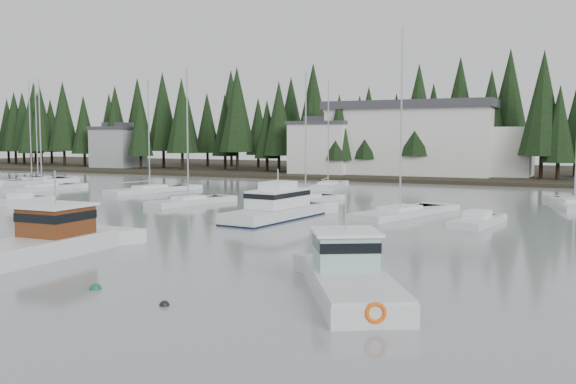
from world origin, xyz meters
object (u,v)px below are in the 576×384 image
Objects in this scene: house_west at (323,146)px; lobster_boat_brown at (33,246)px; sailboat_9 at (188,203)px; sailboat_7 at (400,215)px; runabout_0 at (20,202)px; sailboat_5 at (328,187)px; sailboat_0 at (574,206)px; harbor_inn at (425,139)px; house_far_west at (118,146)px; cabin_cruiser_center at (276,211)px; sailboat_2 at (306,202)px; runabout_1 at (477,223)px; lobster_boat_teal at (350,281)px; sailboat_4 at (38,182)px; sailboat_12 at (32,182)px; sailboat_10 at (150,192)px; sailboat_8 at (42,190)px.

lobster_boat_brown is (12.50, -68.29, -4.09)m from house_west.
lobster_boat_brown is at bearing -149.55° from sailboat_9.
sailboat_7 reaches higher than house_west.
sailboat_7 is (12.06, 24.97, -0.49)m from lobster_boat_brown.
sailboat_5 is at bearing -34.66° from runabout_0.
harbor_inn is at bearing 20.59° from sailboat_0.
cabin_cruiser_center is (58.82, -51.48, -3.75)m from house_far_west.
sailboat_5 is (-4.73, 17.14, -0.00)m from sailboat_2.
cabin_cruiser_center is 14.45m from runabout_1.
lobster_boat_teal is 0.68× the size of sailboat_0.
sailboat_4 is 0.84m from sailboat_12.
harbor_inn is 55.19m from sailboat_4.
sailboat_5 is at bearing -80.55° from sailboat_4.
sailboat_10 is 0.90× the size of sailboat_12.
sailboat_9 reaches higher than house_west.
house_far_west reaches higher than lobster_boat_brown.
sailboat_5 is at bearing -55.17° from sailboat_8.
house_far_west is at bearing 56.37° from sailboat_10.
sailboat_7 is 1.16× the size of sailboat_10.
sailboat_0 is 66.29m from sailboat_12.
sailboat_12 is (-59.47, 39.00, -0.47)m from lobster_boat_teal.
sailboat_10 reaches higher than runabout_0.
house_west is 42.22m from sailboat_12.
runabout_0 is (-14.31, -6.21, 0.05)m from sailboat_9.
sailboat_2 is at bearing 94.99° from sailboat_0.
sailboat_0 is (19.78, 18.73, -0.59)m from cabin_cruiser_center.
sailboat_9 is (-10.18, -46.75, -5.70)m from harbor_inn.
sailboat_2 is (13.92, -37.56, -4.58)m from house_west.
sailboat_2 reaches higher than runabout_0.
sailboat_10 is (-11.24, 8.87, -0.02)m from sailboat_9.
runabout_1 is (40.31, 3.51, 0.00)m from runabout_0.
harbor_inn is 4.64× the size of runabout_1.
sailboat_9 is at bearing 92.72° from runabout_1.
sailboat_8 is (-28.20, -17.60, 0.00)m from sailboat_5.
sailboat_8 is at bearing 90.65° from sailboat_9.
harbor_inn is at bearing 26.40° from runabout_1.
lobster_boat_teal is 0.57× the size of sailboat_7.
sailboat_12 reaches higher than lobster_boat_brown.
runabout_0 is at bearing 100.57° from sailboat_0.
cabin_cruiser_center is 27.59m from sailboat_10.
lobster_boat_brown is 19.31m from cabin_cruiser_center.
sailboat_10 is at bearing 62.66° from cabin_cruiser_center.
lobster_boat_brown is at bearing -52.21° from house_far_west.
lobster_boat_brown is 43.69m from sailboat_8.
sailboat_4 is at bearing 71.41° from cabin_cruiser_center.
sailboat_8 reaches higher than sailboat_0.
sailboat_10 reaches higher than cabin_cruiser_center.
sailboat_2 is 17.78m from sailboat_5.
sailboat_0 is 1.00× the size of sailboat_2.
sailboat_8 is at bearing 99.34° from sailboat_2.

